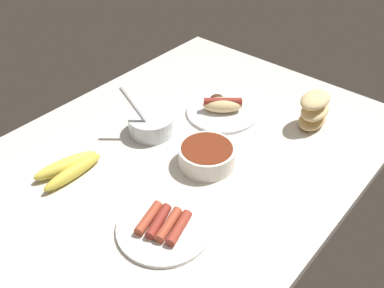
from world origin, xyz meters
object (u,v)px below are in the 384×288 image
object	(u,v)px
plate_hotdog_assembled	(222,108)
bowl_chili	(207,155)
plate_sausages	(164,226)
bowl_coleslaw	(150,124)
banana_bunch	(69,168)
bread_stack	(314,110)

from	to	relation	value
plate_hotdog_assembled	bowl_chili	bearing A→B (deg)	27.47
plate_sausages	bowl_coleslaw	world-z (taller)	bowl_coleslaw
banana_bunch	plate_sausages	xyz separation A→B (cm)	(-2.20, 31.82, -0.87)
plate_hotdog_assembled	bowl_coleslaw	world-z (taller)	bowl_coleslaw
bread_stack	plate_hotdog_assembled	bearing A→B (deg)	-63.43
banana_bunch	plate_hotdog_assembled	world-z (taller)	plate_hotdog_assembled
plate_hotdog_assembled	plate_sausages	size ratio (longest dim) A/B	1.03
bowl_chili	bread_stack	distance (cm)	36.86
bowl_coleslaw	bread_stack	bearing A→B (deg)	134.78
bread_stack	bowl_coleslaw	bearing A→B (deg)	-45.22
plate_hotdog_assembled	banana_bunch	bearing A→B (deg)	-15.54
plate_sausages	bowl_chili	bearing A→B (deg)	-164.17
plate_sausages	plate_hotdog_assembled	bearing A→B (deg)	-158.37
banana_bunch	bowl_coleslaw	bearing A→B (deg)	172.30
bowl_chili	bowl_coleslaw	world-z (taller)	bowl_coleslaw
bowl_chili	bread_stack	world-z (taller)	bread_stack
banana_bunch	bread_stack	bearing A→B (deg)	147.96
banana_bunch	plate_sausages	world-z (taller)	banana_bunch
plate_hotdog_assembled	bread_stack	distance (cm)	27.67
plate_hotdog_assembled	bread_stack	size ratio (longest dim) A/B	1.82
bowl_coleslaw	bread_stack	xyz separation A→B (cm)	(-34.15, 34.42, 2.29)
bowl_chili	bread_stack	size ratio (longest dim) A/B	1.24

